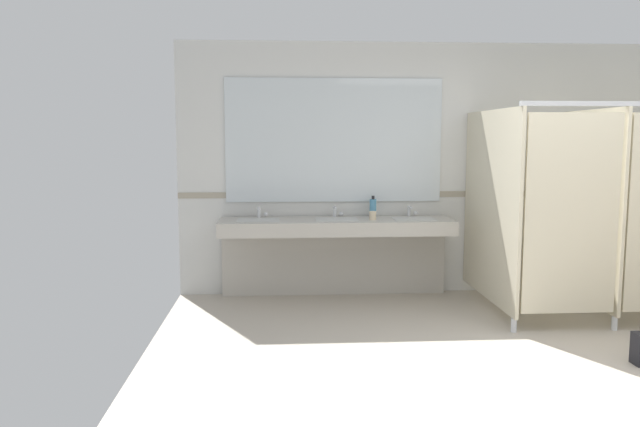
% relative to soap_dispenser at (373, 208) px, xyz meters
% --- Properties ---
extents(ground_plane, '(6.38, 5.76, 0.10)m').
position_rel_soap_dispenser_xyz_m(ground_plane, '(1.18, -2.44, -0.97)').
color(ground_plane, '#B2A899').
extents(wall_back, '(6.38, 0.12, 2.62)m').
position_rel_soap_dispenser_xyz_m(wall_back, '(1.18, 0.19, 0.39)').
color(wall_back, silver).
rests_on(wall_back, ground_plane).
extents(wall_back_tile_band, '(6.38, 0.01, 0.06)m').
position_rel_soap_dispenser_xyz_m(wall_back_tile_band, '(1.18, 0.13, 0.13)').
color(wall_back_tile_band, '#9E937F').
rests_on(wall_back_tile_band, wall_back).
extents(vanity_counter, '(2.34, 0.57, 0.94)m').
position_rel_soap_dispenser_xyz_m(vanity_counter, '(-0.40, -0.09, -0.31)').
color(vanity_counter, '#B2ADA3').
rests_on(vanity_counter, ground_plane).
extents(mirror_panel, '(2.24, 0.02, 1.27)m').
position_rel_soap_dispenser_xyz_m(mirror_panel, '(-0.40, 0.12, 0.69)').
color(mirror_panel, silver).
rests_on(mirror_panel, wall_back).
extents(bathroom_stalls, '(2.72, 1.50, 1.94)m').
position_rel_soap_dispenser_xyz_m(bathroom_stalls, '(2.35, -0.84, 0.09)').
color(bathroom_stalls, beige).
rests_on(bathroom_stalls, ground_plane).
extents(soap_dispenser, '(0.07, 0.07, 0.22)m').
position_rel_soap_dispenser_xyz_m(soap_dispenser, '(0.00, 0.00, 0.00)').
color(soap_dispenser, teal).
rests_on(soap_dispenser, vanity_counter).
extents(paper_cup, '(0.07, 0.07, 0.08)m').
position_rel_soap_dispenser_xyz_m(paper_cup, '(-0.04, -0.22, -0.05)').
color(paper_cup, beige).
rests_on(paper_cup, vanity_counter).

